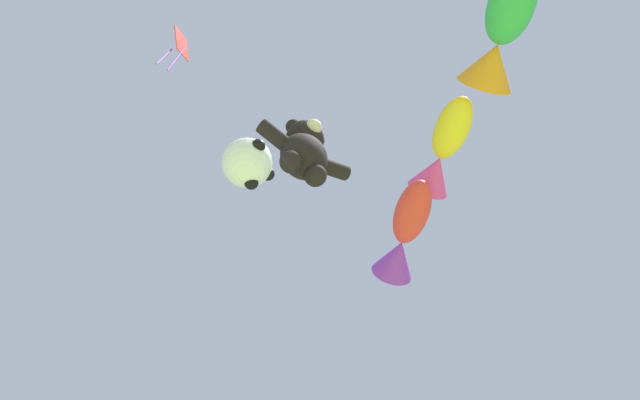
% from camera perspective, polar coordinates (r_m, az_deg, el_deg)
% --- Properties ---
extents(teddy_bear_kite, '(1.73, 0.76, 1.76)m').
position_cam_1_polar(teddy_bear_kite, '(10.22, -1.43, 4.53)').
color(teddy_bear_kite, black).
extents(soccer_ball_kite, '(0.80, 0.80, 0.74)m').
position_cam_1_polar(soccer_ball_kite, '(8.97, -6.62, 3.37)').
color(soccer_ball_kite, white).
extents(fish_kite_crimson, '(1.41, 2.28, 0.83)m').
position_cam_1_polar(fish_kite_crimson, '(12.37, 7.70, -3.23)').
color(fish_kite_crimson, red).
extents(fish_kite_goldfin, '(1.25, 2.11, 0.82)m').
position_cam_1_polar(fish_kite_goldfin, '(12.23, 11.16, 4.40)').
color(fish_kite_goldfin, yellow).
extents(fish_kite_emerald, '(1.61, 2.35, 1.04)m').
position_cam_1_polar(fish_kite_emerald, '(12.01, 16.19, 14.22)').
color(fish_kite_emerald, green).
extents(diamond_kite, '(0.66, 0.61, 2.64)m').
position_cam_1_polar(diamond_kite, '(14.46, -12.82, 13.45)').
color(diamond_kite, red).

